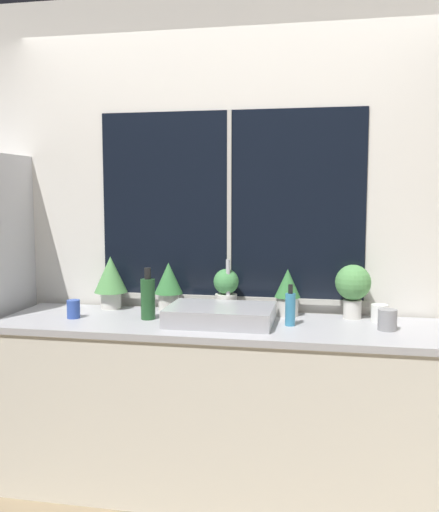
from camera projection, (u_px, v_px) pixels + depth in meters
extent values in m
cube|color=silver|center=(230.00, 234.00, 3.30)|extent=(8.00, 0.06, 2.70)
cube|color=black|center=(229.00, 205.00, 3.24)|extent=(1.51, 0.01, 1.06)
cube|color=#BCB7AD|center=(229.00, 205.00, 3.24)|extent=(0.02, 0.01, 1.06)
cube|color=#BCB7AD|center=(229.00, 299.00, 3.30)|extent=(1.57, 0.04, 0.03)
cube|color=silver|center=(218.00, 410.00, 3.03)|extent=(2.32, 0.62, 0.88)
cube|color=#ADADB2|center=(218.00, 326.00, 2.98)|extent=(2.34, 0.64, 0.03)
cube|color=#ADADB2|center=(221.00, 315.00, 2.95)|extent=(0.54, 0.38, 0.09)
cylinder|color=#B7B7BC|center=(228.00, 312.00, 3.17)|extent=(0.04, 0.04, 0.03)
cylinder|color=#B7B7BC|center=(228.00, 284.00, 3.15)|extent=(0.02, 0.02, 0.28)
cylinder|color=silver|center=(111.00, 300.00, 3.33)|extent=(0.12, 0.12, 0.10)
cone|color=#569951|center=(111.00, 274.00, 3.31)|extent=(0.19, 0.19, 0.21)
cylinder|color=silver|center=(169.00, 302.00, 3.26)|extent=(0.12, 0.12, 0.10)
cone|color=#387A3D|center=(169.00, 278.00, 3.25)|extent=(0.16, 0.16, 0.18)
cylinder|color=silver|center=(227.00, 304.00, 3.20)|extent=(0.12, 0.12, 0.11)
sphere|color=#478E4C|center=(227.00, 282.00, 3.19)|extent=(0.14, 0.14, 0.14)
cylinder|color=silver|center=(287.00, 306.00, 3.14)|extent=(0.12, 0.12, 0.10)
cone|color=#387A3D|center=(288.00, 283.00, 3.12)|extent=(0.14, 0.14, 0.16)
cylinder|color=silver|center=(352.00, 309.00, 3.07)|extent=(0.10, 0.10, 0.10)
sphere|color=#569951|center=(353.00, 282.00, 3.05)|extent=(0.19, 0.19, 0.19)
cylinder|color=teal|center=(290.00, 310.00, 2.90)|extent=(0.05, 0.05, 0.17)
cylinder|color=black|center=(291.00, 289.00, 2.89)|extent=(0.02, 0.02, 0.05)
cylinder|color=#235128|center=(148.00, 299.00, 3.05)|extent=(0.08, 0.08, 0.22)
cylinder|color=black|center=(148.00, 273.00, 3.03)|extent=(0.03, 0.03, 0.06)
cylinder|color=gray|center=(387.00, 320.00, 2.80)|extent=(0.09, 0.09, 0.10)
cylinder|color=#3351AD|center=(73.00, 309.00, 3.07)|extent=(0.07, 0.07, 0.10)
cylinder|color=white|center=(379.00, 313.00, 2.99)|extent=(0.09, 0.09, 0.09)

